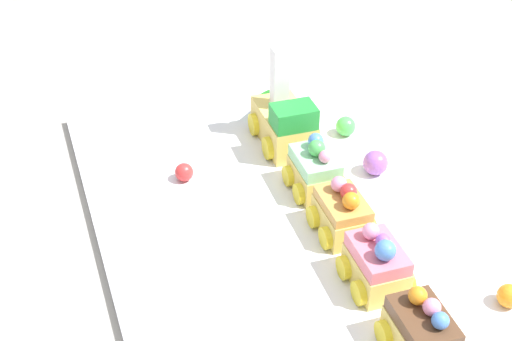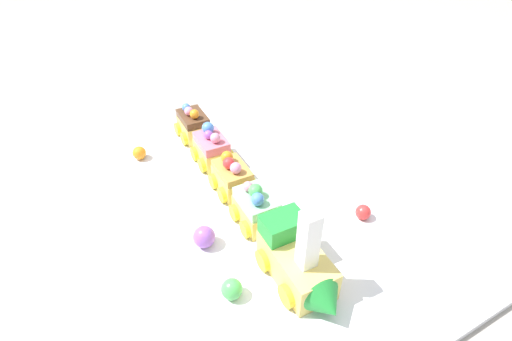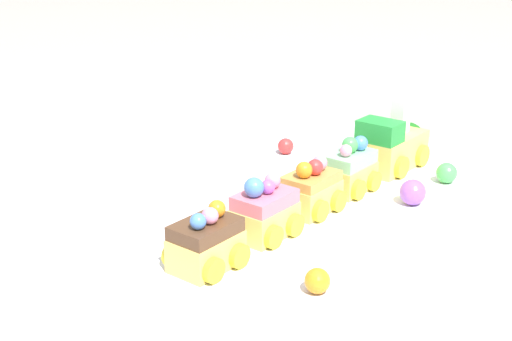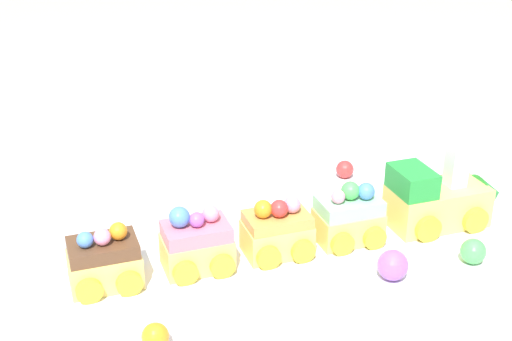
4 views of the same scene
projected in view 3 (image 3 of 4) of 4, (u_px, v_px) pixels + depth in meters
The scene contains 11 objects.
ground_plane at pixel (295, 203), 0.86m from camera, with size 10.00×10.00×0.00m, color gray.
display_board at pixel (295, 198), 0.86m from camera, with size 0.62×0.42×0.01m, color white.
cake_train_locomotive at pixel (395, 143), 0.94m from camera, with size 0.14×0.07×0.12m.
cake_car_mint at pixel (349, 170), 0.86m from camera, with size 0.07×0.06×0.07m.
cake_car_caramel at pixel (311, 191), 0.80m from camera, with size 0.07×0.06×0.06m.
cake_car_strawberry at pixel (264, 213), 0.74m from camera, with size 0.07×0.06×0.07m.
cake_car_chocolate at pixel (206, 244), 0.67m from camera, with size 0.07×0.06×0.06m.
gumball_orange at pixel (317, 281), 0.63m from camera, with size 0.02×0.02×0.02m, color orange.
gumball_purple at pixel (413, 192), 0.82m from camera, with size 0.03×0.03×0.03m, color #9956C6.
gumball_green at pixel (447, 173), 0.89m from camera, with size 0.03×0.03×0.03m, color #4CBC56.
gumball_red at pixel (286, 146), 1.00m from camera, with size 0.02×0.02×0.02m, color red.
Camera 3 is at (-0.67, -0.44, 0.33)m, focal length 50.00 mm.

